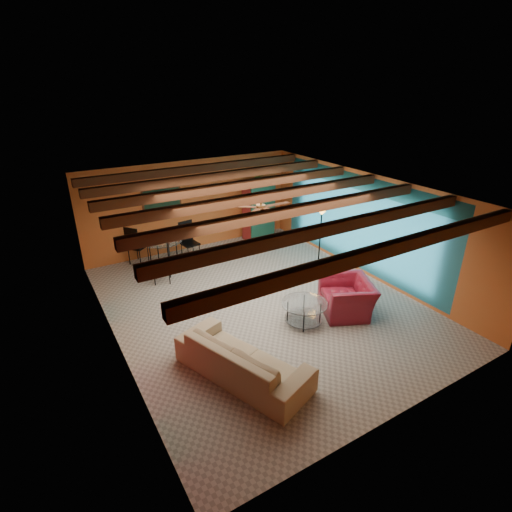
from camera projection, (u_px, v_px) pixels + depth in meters
room at (258, 206)px, 8.44m from camera, size 6.52×8.01×2.71m
sofa at (243, 359)px, 6.92m from camera, size 1.77×2.69×0.73m
armchair at (347, 297)px, 8.83m from camera, size 1.45×1.52×0.78m
coffee_table at (304, 313)px, 8.49m from camera, size 1.11×1.11×0.50m
dining_table at (163, 249)px, 10.86m from camera, size 2.49×2.49×1.14m
armoire at (259, 211)px, 12.87m from camera, size 1.12×0.74×1.81m
floor_lamp at (320, 238)px, 10.69m from camera, size 0.42×0.42×1.78m
ceiling_fan at (261, 207)px, 8.35m from camera, size 1.50×1.50×0.44m
painting at (162, 200)px, 11.32m from camera, size 1.05×0.03×0.65m
potted_plant at (259, 176)px, 12.41m from camera, size 0.51×0.48×0.44m
vase at (161, 226)px, 10.59m from camera, size 0.22×0.22×0.18m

